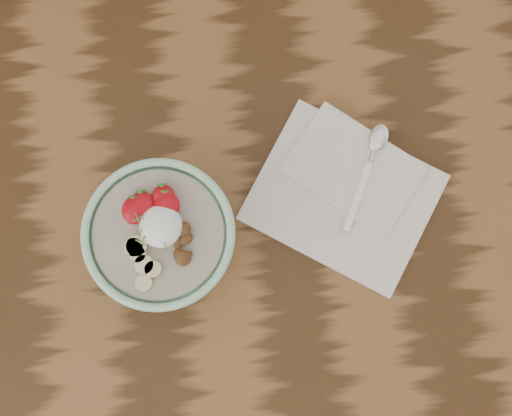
# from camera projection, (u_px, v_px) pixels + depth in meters

# --- Properties ---
(table) EXTENTS (1.60, 0.90, 0.75)m
(table) POSITION_uv_depth(u_px,v_px,m) (283.00, 221.00, 1.14)
(table) COLOR #37200D
(table) RESTS_ON ground
(breakfast_bowl) EXTENTS (0.20, 0.20, 0.14)m
(breakfast_bowl) POSITION_uv_depth(u_px,v_px,m) (162.00, 237.00, 0.97)
(breakfast_bowl) COLOR #A0D7B3
(breakfast_bowl) RESTS_ON table
(napkin) EXTENTS (0.32, 0.31, 0.02)m
(napkin) POSITION_uv_depth(u_px,v_px,m) (346.00, 191.00, 1.04)
(napkin) COLOR silver
(napkin) RESTS_ON table
(spoon) EXTENTS (0.09, 0.16, 0.01)m
(spoon) POSITION_uv_depth(u_px,v_px,m) (373.00, 152.00, 1.04)
(spoon) COLOR silver
(spoon) RESTS_ON napkin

